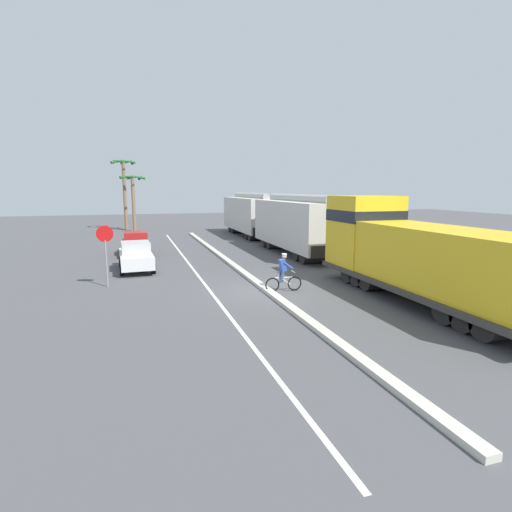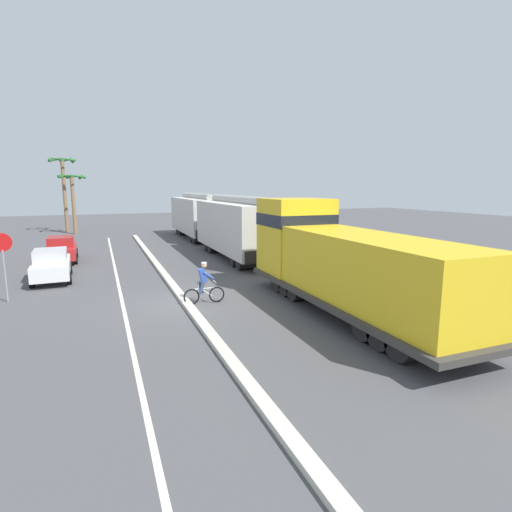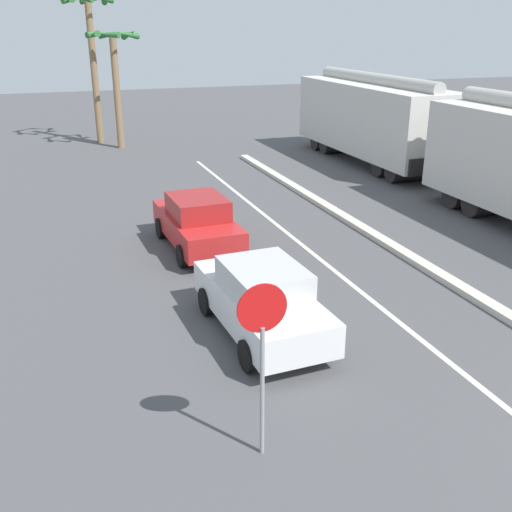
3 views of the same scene
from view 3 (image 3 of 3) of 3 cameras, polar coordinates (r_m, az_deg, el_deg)
median_curb at (r=15.29m, az=21.03°, el=-4.18°), size 0.36×36.00×0.16m
lane_stripe at (r=13.96m, az=13.39°, el=-6.08°), size 0.14×36.00×0.01m
hopper_car_middle at (r=29.55m, az=11.03°, el=12.66°), size 2.90×10.60×4.18m
parked_car_white at (r=12.75m, az=0.51°, el=-4.12°), size 1.98×4.27×1.62m
parked_car_red at (r=17.77m, az=-5.64°, el=3.23°), size 1.94×4.25×1.62m
stop_sign at (r=8.74m, az=0.58°, el=-7.83°), size 0.76×0.08×2.88m
palm_tree_near at (r=33.35m, az=-13.39°, el=17.83°), size 2.75×2.78×6.11m
palm_tree_far at (r=35.17m, az=-15.48°, el=19.68°), size 2.73×2.79×7.87m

